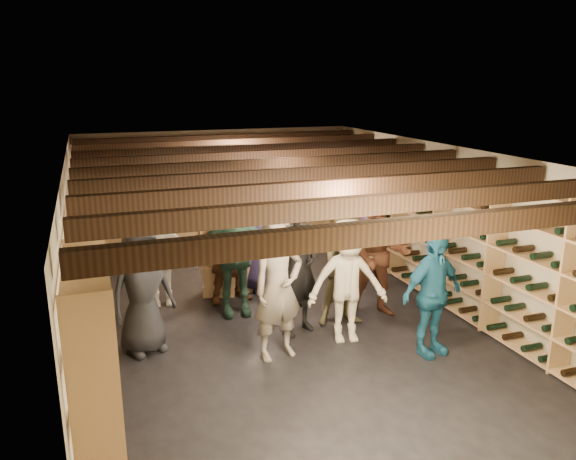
# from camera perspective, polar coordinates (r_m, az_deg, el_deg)

# --- Properties ---
(ground) EXTENTS (8.00, 8.00, 0.00)m
(ground) POSITION_cam_1_polar(r_m,az_deg,el_deg) (8.22, -0.38, -9.13)
(ground) COLOR black
(ground) RESTS_ON ground
(walls) EXTENTS (5.52, 8.02, 2.40)m
(walls) POSITION_cam_1_polar(r_m,az_deg,el_deg) (7.80, -0.40, -1.06)
(walls) COLOR tan
(walls) RESTS_ON ground
(ceiling) EXTENTS (5.50, 8.00, 0.01)m
(ceiling) POSITION_cam_1_polar(r_m,az_deg,el_deg) (7.56, -0.41, 7.71)
(ceiling) COLOR beige
(ceiling) RESTS_ON walls
(ceiling_joists) EXTENTS (5.40, 7.12, 0.18)m
(ceiling_joists) POSITION_cam_1_polar(r_m,az_deg,el_deg) (7.58, -0.41, 6.66)
(ceiling_joists) COLOR black
(ceiling_joists) RESTS_ON ground
(wine_rack_left) EXTENTS (0.32, 7.50, 2.15)m
(wine_rack_left) POSITION_cam_1_polar(r_m,az_deg,el_deg) (7.44, -19.47, -3.79)
(wine_rack_left) COLOR #AD7C54
(wine_rack_left) RESTS_ON ground
(wine_rack_right) EXTENTS (0.32, 7.50, 2.15)m
(wine_rack_right) POSITION_cam_1_polar(r_m,az_deg,el_deg) (8.99, 15.25, -0.25)
(wine_rack_right) COLOR #AD7C54
(wine_rack_right) RESTS_ON ground
(wine_rack_back) EXTENTS (4.70, 0.30, 2.15)m
(wine_rack_back) POSITION_cam_1_polar(r_m,az_deg,el_deg) (11.42, -6.80, 3.37)
(wine_rack_back) COLOR #AD7C54
(wine_rack_back) RESTS_ON ground
(crate_stack_left) EXTENTS (0.54, 0.40, 0.68)m
(crate_stack_left) POSITION_cam_1_polar(r_m,az_deg,el_deg) (9.23, -4.95, -4.14)
(crate_stack_left) COLOR tan
(crate_stack_left) RESTS_ON ground
(crate_stack_right) EXTENTS (0.58, 0.46, 0.68)m
(crate_stack_right) POSITION_cam_1_polar(r_m,az_deg,el_deg) (9.09, -7.03, -4.51)
(crate_stack_right) COLOR tan
(crate_stack_right) RESTS_ON ground
(crate_loose) EXTENTS (0.57, 0.45, 0.17)m
(crate_loose) POSITION_cam_1_polar(r_m,az_deg,el_deg) (9.97, 7.08, -4.27)
(crate_loose) COLOR tan
(crate_loose) RESTS_ON ground
(person_0) EXTENTS (0.94, 0.78, 1.66)m
(person_0) POSITION_cam_1_polar(r_m,az_deg,el_deg) (7.26, -14.61, -5.90)
(person_0) COLOR black
(person_0) RESTS_ON ground
(person_1) EXTENTS (0.80, 0.68, 1.87)m
(person_1) POSITION_cam_1_polar(r_m,az_deg,el_deg) (7.53, 1.10, -3.78)
(person_1) COLOR black
(person_1) RESTS_ON ground
(person_2) EXTENTS (0.89, 0.74, 1.66)m
(person_2) POSITION_cam_1_polar(r_m,az_deg,el_deg) (7.86, 6.03, -3.85)
(person_2) COLOR brown
(person_2) RESTS_ON ground
(person_3) EXTENTS (1.16, 0.79, 1.65)m
(person_3) POSITION_cam_1_polar(r_m,az_deg,el_deg) (7.35, 6.07, -5.25)
(person_3) COLOR #C0B597
(person_3) RESTS_ON ground
(person_4) EXTENTS (0.99, 0.56, 1.59)m
(person_4) POSITION_cam_1_polar(r_m,az_deg,el_deg) (7.20, 14.44, -6.35)
(person_4) COLOR #1A5776
(person_4) RESTS_ON ground
(person_5) EXTENTS (1.67, 0.68, 1.75)m
(person_5) POSITION_cam_1_polar(r_m,az_deg,el_deg) (8.69, -6.05, -1.70)
(person_5) COLOR brown
(person_5) RESTS_ON ground
(person_6) EXTENTS (0.97, 0.76, 1.75)m
(person_6) POSITION_cam_1_polar(r_m,az_deg,el_deg) (9.01, -2.31, -1.01)
(person_6) COLOR #29244B
(person_6) RESTS_ON ground
(person_7) EXTENTS (0.74, 0.56, 1.83)m
(person_7) POSITION_cam_1_polar(r_m,az_deg,el_deg) (6.86, -1.02, -5.87)
(person_7) COLOR gray
(person_7) RESTS_ON ground
(person_8) EXTENTS (1.11, 1.01, 1.86)m
(person_8) POSITION_cam_1_polar(r_m,az_deg,el_deg) (8.18, 9.26, -2.50)
(person_8) COLOR #4C2819
(person_8) RESTS_ON ground
(person_9) EXTENTS (1.14, 0.71, 1.70)m
(person_9) POSITION_cam_1_polar(r_m,az_deg,el_deg) (8.67, -12.86, -2.22)
(person_9) COLOR #BAB8AC
(person_9) RESTS_ON ground
(person_10) EXTENTS (1.10, 0.54, 1.82)m
(person_10) POSITION_cam_1_polar(r_m,az_deg,el_deg) (8.15, -5.55, -2.55)
(person_10) COLOR #284D3D
(person_10) RESTS_ON ground
(person_11) EXTENTS (1.42, 0.60, 1.49)m
(person_11) POSITION_cam_1_polar(r_m,az_deg,el_deg) (9.55, 7.92, -1.03)
(person_11) COLOR #7A5182
(person_11) RESTS_ON ground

